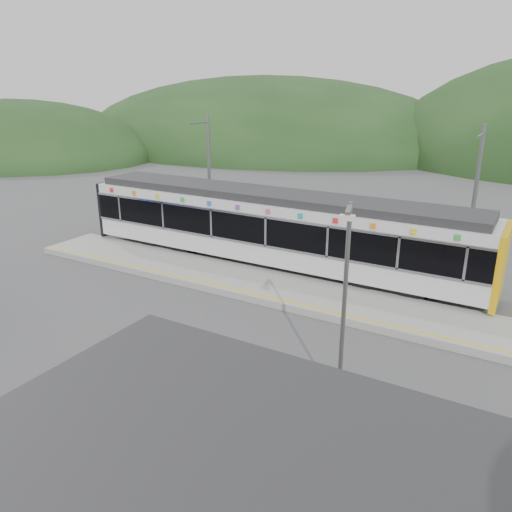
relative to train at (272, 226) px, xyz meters
The scene contains 8 objects.
ground 6.52m from the train, 75.83° to the right, with size 120.00×120.00×0.00m, color #4C4C4F.
hills 8.01m from the train, ahead, with size 146.00×149.00×26.00m.
platform 3.64m from the train, 60.69° to the right, with size 26.00×3.20×0.30m, color #9E9E99.
yellow_line 4.62m from the train, 69.25° to the right, with size 26.00×0.10×0.01m, color yellow.
train is the anchor object (origin of this frame).
catenary_mast_west 6.26m from the train, 154.95° to the left, with size 0.18×1.80×7.00m.
catenary_mast_east 9.03m from the train, 16.76° to the left, with size 0.18×1.80×7.00m.
lamp_post 11.59m from the train, 52.43° to the right, with size 0.39×1.06×5.80m.
Camera 1 is at (9.50, -14.44, 8.48)m, focal length 35.00 mm.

